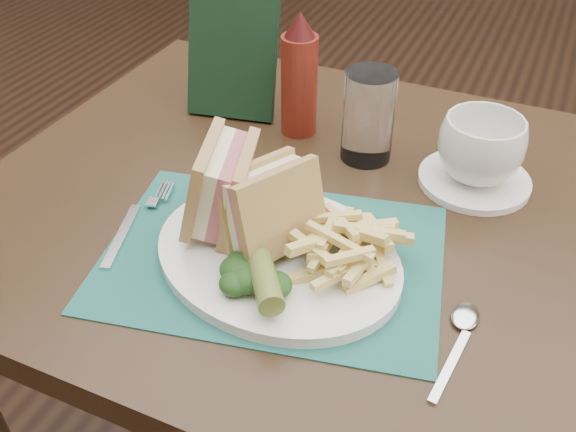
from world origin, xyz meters
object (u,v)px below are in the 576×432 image
object	(u,v)px
placemat	(272,257)
plate	(277,256)
saucer	(474,180)
ketchup_bottle	(299,74)
table_main	(312,377)
sandwich_half_a	(203,183)
check_presenter	(233,43)
drinking_glass	(368,117)
sandwich_half_b	(260,198)
coffee_cup	(481,149)

from	to	relation	value
placemat	plate	xyz separation A→B (m)	(0.01, -0.01, 0.01)
saucer	ketchup_bottle	bearing A→B (deg)	173.16
ketchup_bottle	saucer	bearing A→B (deg)	-6.84
table_main	sandwich_half_a	bearing A→B (deg)	-128.43
plate	check_presenter	bearing A→B (deg)	137.70
placemat	check_presenter	size ratio (longest dim) A/B	1.73
plate	saucer	size ratio (longest dim) A/B	2.00
table_main	ketchup_bottle	distance (m)	0.50
saucer	drinking_glass	xyz separation A→B (m)	(-0.16, 0.00, 0.06)
sandwich_half_b	ketchup_bottle	distance (m)	0.28
saucer	drinking_glass	world-z (taller)	drinking_glass
saucer	sandwich_half_b	bearing A→B (deg)	-131.34
saucer	check_presenter	xyz separation A→B (m)	(-0.39, 0.06, 0.10)
sandwich_half_b	saucer	bearing A→B (deg)	77.52
sandwich_half_a	saucer	bearing A→B (deg)	23.70
saucer	ketchup_bottle	size ratio (longest dim) A/B	0.81
sandwich_half_a	sandwich_half_b	bearing A→B (deg)	-13.47
sandwich_half_a	saucer	size ratio (longest dim) A/B	0.76
sandwich_half_b	ketchup_bottle	size ratio (longest dim) A/B	0.57
table_main	check_presenter	distance (m)	0.56
sandwich_half_b	drinking_glass	size ratio (longest dim) A/B	0.82
placemat	plate	size ratio (longest dim) A/B	1.30
plate	ketchup_bottle	world-z (taller)	ketchup_bottle
coffee_cup	sandwich_half_b	bearing A→B (deg)	-131.34
plate	drinking_glass	bearing A→B (deg)	98.52
saucer	sandwich_half_a	bearing A→B (deg)	-139.31
placemat	saucer	world-z (taller)	saucer
plate	sandwich_half_b	world-z (taller)	sandwich_half_b
placemat	drinking_glass	world-z (taller)	drinking_glass
sandwich_half_b	coffee_cup	size ratio (longest dim) A/B	0.96
coffee_cup	drinking_glass	bearing A→B (deg)	178.52
placemat	saucer	distance (m)	0.31
saucer	table_main	bearing A→B (deg)	-147.33
placemat	ketchup_bottle	bearing A→B (deg)	107.23
plate	ketchup_bottle	size ratio (longest dim) A/B	1.61
placemat	sandwich_half_a	size ratio (longest dim) A/B	3.44
drinking_glass	placemat	bearing A→B (deg)	-96.57
check_presenter	placemat	bearing A→B (deg)	-66.45
coffee_cup	drinking_glass	world-z (taller)	drinking_glass
table_main	check_presenter	size ratio (longest dim) A/B	3.99
placemat	check_presenter	bearing A→B (deg)	124.09
table_main	sandwich_half_a	world-z (taller)	sandwich_half_a
sandwich_half_b	coffee_cup	xyz separation A→B (m)	(0.21, 0.23, -0.02)
ketchup_bottle	check_presenter	xyz separation A→B (m)	(-0.12, 0.03, 0.02)
sandwich_half_b	saucer	xyz separation A→B (m)	(0.21, 0.23, -0.07)
ketchup_bottle	sandwich_half_a	bearing A→B (deg)	-91.10
sandwich_half_b	check_presenter	size ratio (longest dim) A/B	0.47
check_presenter	drinking_glass	bearing A→B (deg)	-23.40
saucer	drinking_glass	size ratio (longest dim) A/B	1.15
coffee_cup	drinking_glass	xyz separation A→B (m)	(-0.16, 0.00, 0.01)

